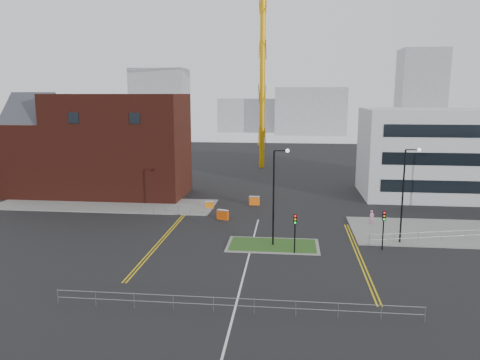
% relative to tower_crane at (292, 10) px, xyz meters
% --- Properties ---
extents(ground, '(200.00, 200.00, 0.00)m').
position_rel_tower_crane_xyz_m(ground, '(-3.29, -56.41, -29.10)').
color(ground, black).
rests_on(ground, ground).
extents(pavement_left, '(28.00, 8.00, 0.12)m').
position_rel_tower_crane_xyz_m(pavement_left, '(-23.29, -34.41, -29.04)').
color(pavement_left, slate).
rests_on(pavement_left, ground).
extents(pavement_right, '(24.00, 10.00, 0.12)m').
position_rel_tower_crane_xyz_m(pavement_right, '(18.71, -42.41, -29.04)').
color(pavement_right, slate).
rests_on(pavement_right, ground).
extents(island_kerb, '(8.60, 4.60, 0.08)m').
position_rel_tower_crane_xyz_m(island_kerb, '(-1.29, -48.41, -29.06)').
color(island_kerb, slate).
rests_on(island_kerb, ground).
extents(grass_island, '(8.00, 4.00, 0.12)m').
position_rel_tower_crane_xyz_m(grass_island, '(-1.29, -48.41, -29.04)').
color(grass_island, '#1F4316').
rests_on(grass_island, ground).
extents(brick_building, '(24.20, 10.07, 14.24)m').
position_rel_tower_crane_xyz_m(brick_building, '(-26.26, -28.41, -22.25)').
color(brick_building, '#4C1B13').
rests_on(brick_building, ground).
extents(office_block, '(25.00, 12.20, 12.00)m').
position_rel_tower_crane_xyz_m(office_block, '(22.72, -24.44, -23.09)').
color(office_block, silver).
rests_on(office_block, ground).
extents(tower_crane, '(51.46, 14.65, 42.49)m').
position_rel_tower_crane_xyz_m(tower_crane, '(0.00, 0.00, 0.00)').
color(tower_crane, orange).
rests_on(tower_crane, ground).
extents(streetlamp_island, '(1.46, 0.36, 9.18)m').
position_rel_tower_crane_xyz_m(streetlamp_island, '(-1.07, -48.41, -23.68)').
color(streetlamp_island, black).
rests_on(streetlamp_island, ground).
extents(streetlamp_right_near, '(1.46, 0.36, 9.18)m').
position_rel_tower_crane_xyz_m(streetlamp_right_near, '(10.93, -46.41, -23.68)').
color(streetlamp_right_near, black).
rests_on(streetlamp_right_near, ground).
extents(traffic_light_island, '(0.28, 0.33, 3.65)m').
position_rel_tower_crane_xyz_m(traffic_light_island, '(0.71, -50.43, -26.53)').
color(traffic_light_island, black).
rests_on(traffic_light_island, ground).
extents(traffic_light_right, '(0.28, 0.33, 3.65)m').
position_rel_tower_crane_xyz_m(traffic_light_right, '(8.71, -48.43, -26.53)').
color(traffic_light_right, black).
rests_on(traffic_light_right, ground).
extents(railing_front, '(24.05, 0.05, 1.10)m').
position_rel_tower_crane_xyz_m(railing_front, '(-3.29, -62.41, -28.31)').
color(railing_front, gray).
rests_on(railing_front, ground).
extents(railing_left, '(6.05, 0.05, 1.10)m').
position_rel_tower_crane_xyz_m(railing_left, '(-14.29, -38.41, -28.35)').
color(railing_left, gray).
rests_on(railing_left, ground).
extents(railing_right, '(19.05, 5.05, 1.10)m').
position_rel_tower_crane_xyz_m(railing_right, '(17.21, -44.91, -28.32)').
color(railing_right, gray).
rests_on(railing_right, ground).
extents(centre_line, '(0.15, 30.00, 0.01)m').
position_rel_tower_crane_xyz_m(centre_line, '(-3.29, -54.41, -29.09)').
color(centre_line, silver).
rests_on(centre_line, ground).
extents(yellow_left_a, '(0.12, 24.00, 0.01)m').
position_rel_tower_crane_xyz_m(yellow_left_a, '(-12.29, -46.41, -29.09)').
color(yellow_left_a, gold).
rests_on(yellow_left_a, ground).
extents(yellow_left_b, '(0.12, 24.00, 0.01)m').
position_rel_tower_crane_xyz_m(yellow_left_b, '(-11.99, -46.41, -29.09)').
color(yellow_left_b, gold).
rests_on(yellow_left_b, ground).
extents(yellow_right_a, '(0.12, 20.00, 0.01)m').
position_rel_tower_crane_xyz_m(yellow_right_a, '(6.21, -50.41, -29.09)').
color(yellow_right_a, gold).
rests_on(yellow_right_a, ground).
extents(yellow_right_b, '(0.12, 20.00, 0.01)m').
position_rel_tower_crane_xyz_m(yellow_right_b, '(6.51, -50.41, -29.09)').
color(yellow_right_b, gold).
rests_on(yellow_right_b, ground).
extents(skyline_a, '(18.00, 12.00, 22.00)m').
position_rel_tower_crane_xyz_m(skyline_a, '(-43.29, 63.59, -18.10)').
color(skyline_a, gray).
rests_on(skyline_a, ground).
extents(skyline_b, '(24.00, 12.00, 16.00)m').
position_rel_tower_crane_xyz_m(skyline_b, '(6.71, 73.59, -21.10)').
color(skyline_b, gray).
rests_on(skyline_b, ground).
extents(skyline_c, '(14.00, 12.00, 28.00)m').
position_rel_tower_crane_xyz_m(skyline_c, '(41.71, 68.59, -15.10)').
color(skyline_c, gray).
rests_on(skyline_c, ground).
extents(skyline_d, '(30.00, 12.00, 12.00)m').
position_rel_tower_crane_xyz_m(skyline_d, '(-11.29, 83.59, -23.10)').
color(skyline_d, gray).
rests_on(skyline_d, ground).
extents(pedestrian, '(0.71, 0.61, 1.66)m').
position_rel_tower_crane_xyz_m(pedestrian, '(9.07, -40.28, -28.27)').
color(pedestrian, '#C47F9A').
rests_on(pedestrian, ground).
extents(barrier_left, '(1.12, 0.49, 0.91)m').
position_rel_tower_crane_xyz_m(barrier_left, '(-9.68, -34.82, -28.60)').
color(barrier_left, orange).
rests_on(barrier_left, ground).
extents(barrier_mid, '(1.42, 0.90, 1.13)m').
position_rel_tower_crane_xyz_m(barrier_mid, '(-7.29, -39.79, -28.48)').
color(barrier_mid, '#C9470B').
rests_on(barrier_mid, ground).
extents(barrier_right, '(1.37, 0.49, 1.14)m').
position_rel_tower_crane_xyz_m(barrier_right, '(-4.29, -32.41, -28.48)').
color(barrier_right, orange).
rests_on(barrier_right, ground).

